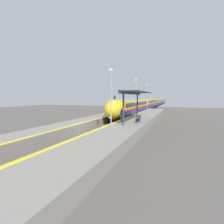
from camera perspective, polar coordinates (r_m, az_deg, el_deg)
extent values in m
plane|color=#56514C|center=(20.41, -6.46, -6.98)|extent=(120.00, 120.00, 0.00)
cube|color=slate|center=(20.72, -8.24, -6.60)|extent=(0.08, 90.00, 0.15)
cube|color=slate|center=(20.08, -4.62, -6.94)|extent=(0.08, 90.00, 0.15)
cube|color=black|center=(38.34, 6.79, -0.57)|extent=(2.38, 20.64, 0.73)
cube|color=navy|center=(38.27, 6.81, 0.65)|extent=(2.71, 22.44, 0.90)
cube|color=red|center=(38.23, 6.82, 1.56)|extent=(2.72, 22.44, 0.31)
cube|color=yellow|center=(38.20, 6.83, 2.81)|extent=(2.71, 22.44, 1.37)
cube|color=black|center=(38.20, 6.83, 2.71)|extent=(2.73, 20.64, 0.75)
cube|color=#9E9EA3|center=(38.18, 6.84, 4.06)|extent=(2.43, 22.44, 0.30)
cylinder|color=black|center=(30.86, 1.89, -2.13)|extent=(0.12, 0.85, 0.85)
cylinder|color=black|center=(30.43, 4.46, -2.24)|extent=(0.12, 0.85, 0.85)
cylinder|color=black|center=(32.94, 3.12, -1.70)|extent=(0.12, 0.85, 0.85)
cylinder|color=black|center=(32.54, 5.54, -1.80)|extent=(0.12, 0.85, 0.85)
cylinder|color=black|center=(44.19, 7.71, -0.07)|extent=(0.12, 0.85, 0.85)
cylinder|color=black|center=(43.90, 9.54, -0.13)|extent=(0.12, 0.85, 0.85)
cylinder|color=black|center=(46.33, 8.32, 0.14)|extent=(0.12, 0.85, 0.85)
cylinder|color=black|center=(46.05, 10.07, 0.09)|extent=(0.12, 0.85, 0.85)
ellipsoid|color=yellow|center=(26.40, 0.37, 0.65)|extent=(2.60, 3.43, 2.84)
ellipsoid|color=black|center=(25.97, 0.04, 1.61)|extent=(1.89, 2.00, 1.44)
sphere|color=#F9F4CC|center=(25.30, -0.64, -1.90)|extent=(0.24, 0.24, 0.24)
cube|color=black|center=(61.09, 12.04, 1.36)|extent=(2.38, 20.64, 0.73)
cube|color=navy|center=(61.05, 12.05, 2.12)|extent=(2.71, 22.44, 0.90)
cube|color=red|center=(61.03, 12.06, 2.69)|extent=(2.72, 22.44, 0.31)
cube|color=yellow|center=(61.00, 12.08, 3.48)|extent=(2.71, 22.44, 1.37)
cube|color=black|center=(61.00, 12.08, 3.41)|extent=(2.73, 20.64, 0.75)
cube|color=#9E9EA3|center=(60.99, 12.09, 4.26)|extent=(2.43, 22.44, 0.30)
cylinder|color=black|center=(53.30, 9.97, 0.73)|extent=(0.12, 0.85, 0.85)
cylinder|color=black|center=(53.05, 11.49, 0.68)|extent=(0.12, 0.85, 0.85)
cylinder|color=black|center=(55.46, 10.39, 0.88)|extent=(0.12, 0.85, 0.85)
cylinder|color=black|center=(55.22, 11.86, 0.84)|extent=(0.12, 0.85, 0.85)
cylinder|color=black|center=(66.99, 12.18, 1.51)|extent=(0.12, 0.85, 0.85)
cylinder|color=black|center=(66.79, 13.41, 1.48)|extent=(0.12, 0.85, 0.85)
cylinder|color=black|center=(69.16, 12.46, 1.61)|extent=(0.12, 0.85, 0.85)
cylinder|color=black|center=(68.97, 13.64, 1.58)|extent=(0.12, 0.85, 0.85)
cube|color=black|center=(84.11, 14.43, 2.23)|extent=(2.38, 20.64, 0.73)
cube|color=navy|center=(84.08, 14.44, 2.78)|extent=(2.71, 22.44, 0.90)
cube|color=red|center=(84.07, 14.45, 3.20)|extent=(2.72, 22.44, 0.31)
cube|color=yellow|center=(84.05, 14.46, 3.77)|extent=(2.71, 22.44, 1.37)
cube|color=black|center=(84.05, 14.46, 3.72)|extent=(2.73, 20.64, 0.75)
cube|color=#9E9EA3|center=(84.04, 14.47, 4.34)|extent=(2.43, 22.44, 0.30)
cylinder|color=black|center=(76.22, 13.23, 1.88)|extent=(0.12, 0.85, 0.85)
cylinder|color=black|center=(76.04, 14.30, 1.85)|extent=(0.12, 0.85, 0.85)
cylinder|color=black|center=(78.40, 13.44, 1.95)|extent=(0.12, 0.85, 0.85)
cylinder|color=black|center=(78.23, 14.48, 1.93)|extent=(0.12, 0.85, 0.85)
cylinder|color=black|center=(90.01, 14.38, 2.29)|extent=(0.12, 0.85, 0.85)
cylinder|color=black|center=(89.87, 15.29, 2.26)|extent=(0.12, 0.85, 0.85)
cylinder|color=black|center=(92.20, 14.53, 2.34)|extent=(0.12, 0.85, 0.85)
cylinder|color=black|center=(92.06, 15.42, 2.32)|extent=(0.12, 0.85, 0.85)
cube|color=black|center=(107.23, 15.79, 2.72)|extent=(2.38, 20.64, 0.73)
cube|color=navy|center=(107.20, 15.80, 3.16)|extent=(2.71, 22.44, 0.90)
cube|color=red|center=(107.19, 15.81, 3.48)|extent=(2.72, 22.44, 0.31)
cube|color=yellow|center=(107.18, 15.82, 3.93)|extent=(2.71, 22.44, 1.37)
cube|color=black|center=(107.18, 15.82, 3.90)|extent=(2.73, 20.64, 0.75)
cube|color=#9E9EA3|center=(107.17, 15.83, 4.38)|extent=(2.43, 22.44, 0.30)
cylinder|color=black|center=(99.28, 14.98, 2.50)|extent=(0.12, 0.85, 0.85)
cylinder|color=black|center=(99.15, 15.81, 2.48)|extent=(0.12, 0.85, 0.85)
cylinder|color=black|center=(101.47, 15.10, 2.54)|extent=(0.12, 0.85, 0.85)
cylinder|color=black|center=(101.34, 15.91, 2.52)|extent=(0.12, 0.85, 0.85)
cylinder|color=black|center=(113.13, 15.68, 2.74)|extent=(0.12, 0.85, 0.85)
cylinder|color=black|center=(113.01, 16.41, 2.73)|extent=(0.12, 0.85, 0.85)
cylinder|color=black|center=(115.32, 15.78, 2.78)|extent=(0.12, 0.85, 0.85)
cylinder|color=black|center=(115.20, 16.49, 2.76)|extent=(0.12, 0.85, 0.85)
cube|color=gray|center=(18.96, 3.40, -6.29)|extent=(4.03, 64.00, 1.02)
cube|color=yellow|center=(19.47, -1.72, -4.45)|extent=(0.40, 64.00, 0.01)
cube|color=gray|center=(21.92, -13.88, -4.91)|extent=(3.10, 64.00, 1.02)
cube|color=yellow|center=(21.10, -10.88, -3.81)|extent=(0.40, 64.00, 0.01)
cube|color=#2D333D|center=(21.72, 8.14, -2.98)|extent=(0.36, 0.06, 0.42)
cube|color=#2D333D|center=(22.78, 8.75, -2.63)|extent=(0.36, 0.06, 0.42)
cube|color=#2D333D|center=(22.22, 8.46, -2.23)|extent=(0.44, 1.46, 0.03)
cube|color=#2D333D|center=(22.15, 8.97, -1.64)|extent=(0.04, 1.46, 0.44)
cube|color=#1E604C|center=(22.82, 3.28, -2.06)|extent=(0.28, 0.20, 0.82)
cube|color=navy|center=(22.75, 3.28, -0.21)|extent=(0.36, 0.22, 0.65)
sphere|color=tan|center=(22.71, 3.29, 0.89)|extent=(0.22, 0.22, 0.22)
cylinder|color=#59595E|center=(33.26, 0.84, 0.90)|extent=(0.14, 0.14, 3.77)
cube|color=black|center=(33.18, 0.85, 4.75)|extent=(0.28, 0.20, 0.70)
sphere|color=#1ED833|center=(33.08, 0.78, 5.05)|extent=(0.14, 0.14, 0.14)
sphere|color=#330A0A|center=(33.08, 0.78, 4.46)|extent=(0.14, 0.14, 0.14)
cylinder|color=#9E9EA3|center=(18.55, -0.32, 4.22)|extent=(0.12, 0.12, 5.89)
cube|color=silver|center=(18.77, -0.33, 13.62)|extent=(0.36, 0.20, 0.24)
cylinder|color=#9E9EA3|center=(29.71, 7.77, 4.40)|extent=(0.12, 0.12, 5.89)
cube|color=silver|center=(29.85, 7.84, 10.30)|extent=(0.36, 0.20, 0.24)
cylinder|color=#9E9EA3|center=(41.13, 11.41, 4.45)|extent=(0.12, 0.12, 5.89)
cube|color=silver|center=(41.23, 11.48, 8.72)|extent=(0.36, 0.20, 0.24)
cylinder|color=#333842|center=(19.64, 3.72, 0.92)|extent=(0.20, 0.20, 3.61)
cylinder|color=#333842|center=(26.58, 8.24, 1.89)|extent=(0.20, 0.20, 3.61)
cube|color=#333842|center=(23.06, 6.37, 6.21)|extent=(0.24, 10.18, 0.36)
cube|color=#333842|center=(22.86, 8.57, 6.50)|extent=(2.00, 10.18, 0.10)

